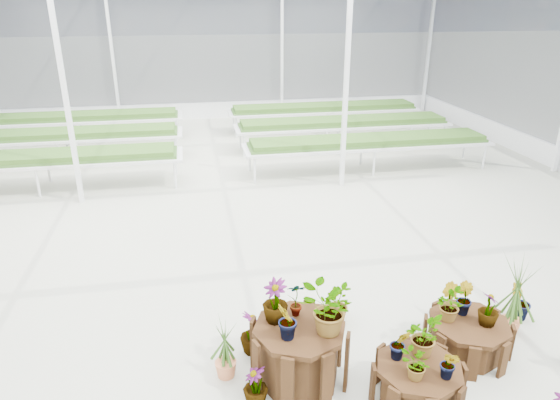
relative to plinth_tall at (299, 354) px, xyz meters
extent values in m
plane|color=gray|center=(-0.53, 2.34, -0.38)|extent=(24.00, 24.00, 0.00)
cylinder|color=#361F0D|center=(0.00, 0.00, 0.00)|extent=(1.42, 1.42, 0.76)
cylinder|color=#361F0D|center=(1.20, -0.60, -0.12)|extent=(1.14, 1.14, 0.52)
cylinder|color=#361F0D|center=(2.20, 0.10, -0.14)|extent=(1.36, 1.36, 0.47)
imported|color=#31541C|center=(-0.25, 0.17, 0.64)|extent=(0.41, 0.41, 0.53)
imported|color=#31541C|center=(0.27, -0.17, 0.68)|extent=(0.63, 0.58, 0.60)
imported|color=#31541C|center=(0.02, 0.24, 0.60)|extent=(0.26, 0.19, 0.44)
imported|color=#31541C|center=(-0.18, -0.19, 0.61)|extent=(0.26, 0.30, 0.47)
imported|color=#31541C|center=(1.02, -0.44, 0.33)|extent=(0.26, 0.23, 0.39)
imported|color=#31541C|center=(1.40, -0.83, 0.32)|extent=(0.23, 0.25, 0.36)
imported|color=#31541C|center=(1.31, -0.40, 0.37)|extent=(0.53, 0.54, 0.46)
imported|color=#31541C|center=(1.06, -0.77, 0.31)|extent=(0.35, 0.32, 0.33)
imported|color=#31541C|center=(1.95, 0.21, 0.29)|extent=(0.41, 0.45, 0.41)
imported|color=#31541C|center=(2.37, 0.01, 0.31)|extent=(0.29, 0.29, 0.45)
imported|color=#31541C|center=(2.20, 0.30, 0.30)|extent=(0.21, 0.25, 0.43)
imported|color=#31541C|center=(-0.55, -0.27, -0.13)|extent=(0.29, 0.29, 0.50)
imported|color=#31541C|center=(-0.47, 0.61, -0.09)|extent=(0.37, 0.37, 0.57)
imported|color=#31541C|center=(3.30, 0.64, -0.10)|extent=(0.34, 0.29, 0.56)
imported|color=#31541C|center=(2.33, 0.84, -0.11)|extent=(0.30, 0.34, 0.54)
imported|color=#31541C|center=(0.78, 1.10, -0.13)|extent=(0.42, 0.47, 0.49)
imported|color=#31541C|center=(-0.15, 0.67, -0.08)|extent=(0.46, 0.46, 0.59)
camera|label=1|loc=(-1.07, -4.57, 3.82)|focal=32.00mm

